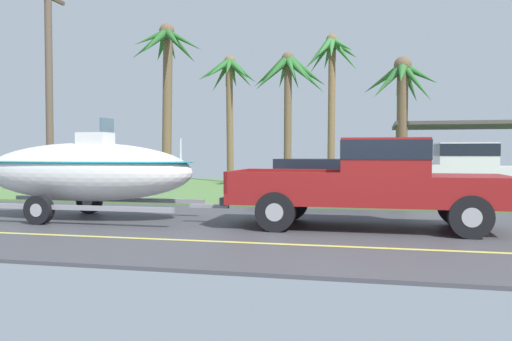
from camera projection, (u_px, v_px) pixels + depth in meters
name	position (u px, v px, depth m)	size (l,w,h in m)	color
ground	(371.00, 197.00, 18.72)	(36.00, 22.00, 0.11)	#424247
pickup_truck_towing	(383.00, 179.00, 10.91)	(5.79, 2.08, 1.86)	maroon
boat_on_trailer	(85.00, 171.00, 12.46)	(6.46, 2.31, 2.37)	gray
parked_pickup_background	(463.00, 168.00, 17.16)	(5.98, 2.14, 1.88)	silver
parked_sedan_near	(326.00, 182.00, 15.81)	(4.59, 1.82, 1.38)	black
carport_awning	(490.00, 126.00, 22.20)	(7.86, 5.36, 2.77)	#4C4238
palm_tree_near_left	(332.00, 67.00, 25.21)	(2.80, 2.93, 7.21)	brown
palm_tree_near_right	(229.00, 82.00, 26.30)	(3.12, 3.53, 6.37)	brown
palm_tree_mid	(289.00, 81.00, 21.76)	(3.39, 3.25, 5.67)	brown
palm_tree_far_left	(402.00, 93.00, 20.54)	(3.05, 2.70, 5.29)	brown
palm_tree_far_right	(166.00, 65.00, 23.49)	(3.46, 3.74, 7.29)	brown
utility_pole	(49.00, 85.00, 17.68)	(0.24, 1.80, 7.36)	brown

